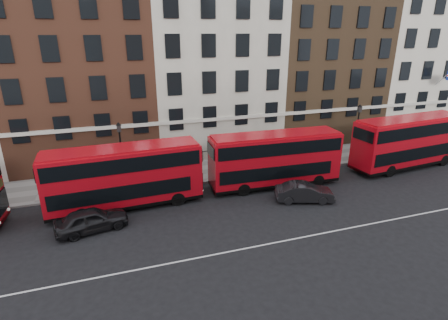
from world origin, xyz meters
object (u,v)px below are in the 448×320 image
object	(u,v)px
bus_d	(409,141)
car_rear	(92,220)
bus_c	(275,158)
car_front	(304,192)
traffic_light	(447,129)
bus_b	(124,176)

from	to	relation	value
bus_d	car_rear	xyz separation A→B (m)	(-27.65, -2.67, -1.80)
bus_c	car_front	distance (m)	3.82
bus_c	car_rear	distance (m)	14.41
traffic_light	bus_d	bearing A→B (deg)	-162.00
bus_c	traffic_light	bearing A→B (deg)	9.18
car_rear	car_front	xyz separation A→B (m)	(15.01, -0.62, -0.05)
bus_c	bus_d	world-z (taller)	bus_d
bus_b	bus_c	world-z (taller)	bus_b
bus_d	bus_c	bearing A→B (deg)	174.88
car_rear	car_front	world-z (taller)	car_rear
bus_d	bus_b	bearing A→B (deg)	174.90
car_rear	traffic_light	xyz separation A→B (m)	(35.26, 5.14, 1.69)
bus_b	bus_d	xyz separation A→B (m)	(25.33, -0.00, 0.13)
bus_d	traffic_light	distance (m)	8.00
bus_b	car_front	size ratio (longest dim) A/B	2.53
bus_b	bus_d	distance (m)	25.33
bus_b	car_rear	world-z (taller)	bus_b
bus_b	traffic_light	xyz separation A→B (m)	(32.94, 2.47, 0.01)
bus_b	car_rear	xyz separation A→B (m)	(-2.31, -2.67, -1.67)
bus_b	traffic_light	distance (m)	33.03
car_rear	car_front	size ratio (longest dim) A/B	1.04
bus_b	bus_d	world-z (taller)	bus_d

